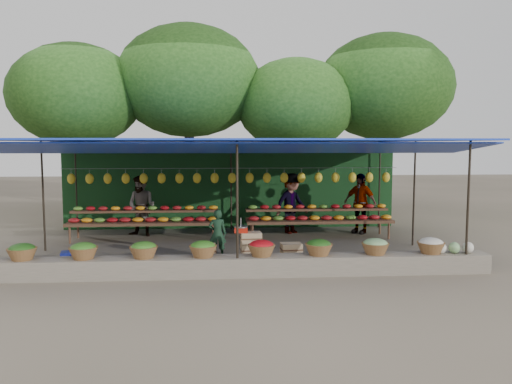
{
  "coord_description": "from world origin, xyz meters",
  "views": [
    {
      "loc": [
        -0.33,
        -12.84,
        2.71
      ],
      "look_at": [
        0.6,
        0.2,
        1.45
      ],
      "focal_mm": 35.0,
      "sensor_mm": 36.0,
      "label": 1
    }
  ],
  "objects": [
    {
      "name": "netting_backdrop",
      "position": [
        0.0,
        3.15,
        1.25
      ],
      "size": [
        10.6,
        0.06,
        2.5
      ],
      "primitive_type": "cube",
      "color": "#1A4A23",
      "rests_on": "ground"
    },
    {
      "name": "fruit_table_right",
      "position": [
        2.51,
        1.35,
        0.61
      ],
      "size": [
        4.21,
        0.95,
        0.93
      ],
      "color": "#492F1D",
      "rests_on": "ground"
    },
    {
      "name": "ground",
      "position": [
        0.0,
        0.0,
        0.0
      ],
      "size": [
        60.0,
        60.0,
        0.0
      ],
      "primitive_type": "plane",
      "color": "brown",
      "rests_on": "ground"
    },
    {
      "name": "customer_right",
      "position": [
        3.89,
        1.92,
        0.91
      ],
      "size": [
        1.07,
        1.07,
        1.83
      ],
      "primitive_type": "imported",
      "rotation": [
        0.0,
        0.0,
        -0.78
      ],
      "color": "slate",
      "rests_on": "ground"
    },
    {
      "name": "stall_canopy",
      "position": [
        0.0,
        0.07,
        2.67
      ],
      "size": [
        10.8,
        6.6,
        2.82
      ],
      "color": "black",
      "rests_on": "ground"
    },
    {
      "name": "crate_counter",
      "position": [
        0.3,
        -2.02,
        0.31
      ],
      "size": [
        2.37,
        0.37,
        0.77
      ],
      "color": "tan",
      "rests_on": "ground"
    },
    {
      "name": "stone_curb",
      "position": [
        0.0,
        -2.75,
        0.2
      ],
      "size": [
        10.6,
        0.55,
        0.4
      ],
      "primitive_type": "cube",
      "color": "#655F51",
      "rests_on": "ground"
    },
    {
      "name": "fruit_table_left",
      "position": [
        -2.49,
        1.35,
        0.61
      ],
      "size": [
        4.21,
        0.95,
        0.93
      ],
      "color": "#492F1D",
      "rests_on": "ground"
    },
    {
      "name": "customer_left",
      "position": [
        -2.65,
        1.88,
        0.89
      ],
      "size": [
        1.05,
        0.94,
        1.78
      ],
      "primitive_type": "imported",
      "rotation": [
        0.0,
        0.0,
        -0.37
      ],
      "color": "slate",
      "rests_on": "ground"
    },
    {
      "name": "tree_row",
      "position": [
        0.5,
        6.09,
        4.7
      ],
      "size": [
        16.51,
        5.5,
        7.12
      ],
      "color": "#341B12",
      "rests_on": "ground"
    },
    {
      "name": "customer_mid",
      "position": [
        1.81,
        2.06,
        0.91
      ],
      "size": [
        1.36,
        1.19,
        1.83
      ],
      "primitive_type": "imported",
      "rotation": [
        0.0,
        0.0,
        0.54
      ],
      "color": "slate",
      "rests_on": "ground"
    },
    {
      "name": "vendor_seated",
      "position": [
        -0.41,
        -1.09,
        0.58
      ],
      "size": [
        0.43,
        0.29,
        1.16
      ],
      "primitive_type": "imported",
      "rotation": [
        0.0,
        0.0,
        3.16
      ],
      "color": "#1A3A24",
      "rests_on": "ground"
    },
    {
      "name": "produce_baskets",
      "position": [
        -0.1,
        -2.75,
        0.56
      ],
      "size": [
        8.98,
        0.58,
        0.34
      ],
      "color": "brown",
      "rests_on": "stone_curb"
    },
    {
      "name": "weighing_scale",
      "position": [
        0.11,
        -2.02,
        0.85
      ],
      "size": [
        0.31,
        0.31,
        0.33
      ],
      "color": "red",
      "rests_on": "crate_counter"
    },
    {
      "name": "blue_crate_back",
      "position": [
        -3.71,
        -1.46,
        0.14
      ],
      "size": [
        0.53,
        0.43,
        0.28
      ],
      "primitive_type": "cube",
      "rotation": [
        0.0,
        0.0,
        0.2
      ],
      "color": "navy",
      "rests_on": "ground"
    }
  ]
}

